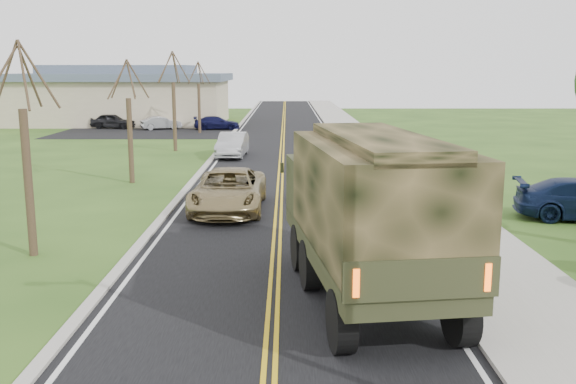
{
  "coord_description": "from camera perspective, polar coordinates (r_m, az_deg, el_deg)",
  "views": [
    {
      "loc": [
        0.31,
        -7.84,
        5.28
      ],
      "look_at": [
        0.35,
        10.28,
        1.8
      ],
      "focal_mm": 40.0,
      "sensor_mm": 36.0,
      "label": 1
    }
  ],
  "objects": [
    {
      "name": "road",
      "position": [
        48.14,
        -0.48,
        4.59
      ],
      "size": [
        8.0,
        120.0,
        0.01
      ],
      "primitive_type": "cube",
      "color": "black",
      "rests_on": "ground"
    },
    {
      "name": "curb_right",
      "position": [
        48.28,
        4.46,
        4.64
      ],
      "size": [
        0.3,
        120.0,
        0.12
      ],
      "primitive_type": "cube",
      "color": "#9E998E",
      "rests_on": "ground"
    },
    {
      "name": "sidewalk_right",
      "position": [
        48.45,
        6.53,
        4.61
      ],
      "size": [
        3.2,
        120.0,
        0.1
      ],
      "primitive_type": "cube",
      "color": "#9E998E",
      "rests_on": "ground"
    },
    {
      "name": "curb_left",
      "position": [
        48.34,
        -5.43,
        4.62
      ],
      "size": [
        0.3,
        120.0,
        0.1
      ],
      "primitive_type": "cube",
      "color": "#9E998E",
      "rests_on": "ground"
    },
    {
      "name": "bare_tree_a",
      "position": [
        19.47,
        -22.19,
        2.23
      ],
      "size": [
        1.93,
        2.26,
        6.08
      ],
      "color": "#38281C",
      "rests_on": "ground"
    },
    {
      "name": "bare_tree_b",
      "position": [
        30.86,
        -13.88,
        5.34
      ],
      "size": [
        1.83,
        2.14,
        5.73
      ],
      "color": "#38281C",
      "rests_on": "ground"
    },
    {
      "name": "bare_tree_c",
      "position": [
        42.55,
        -10.09,
        7.34
      ],
      "size": [
        2.04,
        2.39,
        6.42
      ],
      "color": "#38281C",
      "rests_on": "ground"
    },
    {
      "name": "bare_tree_d",
      "position": [
        54.41,
        -7.91,
        7.9
      ],
      "size": [
        1.88,
        2.2,
        5.91
      ],
      "color": "#38281C",
      "rests_on": "ground"
    },
    {
      "name": "commercial_building",
      "position": [
        65.91,
        -14.58,
        8.28
      ],
      "size": [
        25.5,
        21.5,
        5.65
      ],
      "color": "tan",
      "rests_on": "ground"
    },
    {
      "name": "military_truck",
      "position": [
        14.61,
        7.16,
        -1.18
      ],
      "size": [
        3.73,
        8.16,
        3.93
      ],
      "rotation": [
        0.0,
        0.0,
        0.13
      ],
      "color": "black",
      "rests_on": "ground"
    },
    {
      "name": "suv_champagne",
      "position": [
        24.24,
        -5.31,
        0.14
      ],
      "size": [
        2.69,
        5.69,
        1.57
      ],
      "primitive_type": "imported",
      "rotation": [
        0.0,
        0.0,
        -0.02
      ],
      "color": "#8C7A4F",
      "rests_on": "ground"
    },
    {
      "name": "sedan_silver",
      "position": [
        39.26,
        -4.96,
        4.19
      ],
      "size": [
        1.8,
        4.57,
        1.48
      ],
      "primitive_type": "imported",
      "rotation": [
        0.0,
        0.0,
        -0.05
      ],
      "color": "#B6B7BB",
      "rests_on": "ground"
    },
    {
      "name": "lot_car_dark",
      "position": [
        60.09,
        -15.27,
        6.11
      ],
      "size": [
        4.23,
        2.28,
        1.37
      ],
      "primitive_type": "imported",
      "rotation": [
        0.0,
        0.0,
        1.4
      ],
      "color": "black",
      "rests_on": "ground"
    },
    {
      "name": "lot_car_silver",
      "position": [
        58.19,
        -11.22,
        6.04
      ],
      "size": [
        3.74,
        2.6,
        1.17
      ],
      "primitive_type": "imported",
      "rotation": [
        0.0,
        0.0,
        2.0
      ],
      "color": "#ABABB0",
      "rests_on": "ground"
    },
    {
      "name": "lot_car_navy",
      "position": [
        57.38,
        -6.35,
        6.12
      ],
      "size": [
        4.23,
        2.13,
        1.18
      ],
      "primitive_type": "imported",
      "rotation": [
        0.0,
        0.0,
        1.69
      ],
      "color": "#0E0F34",
      "rests_on": "ground"
    }
  ]
}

